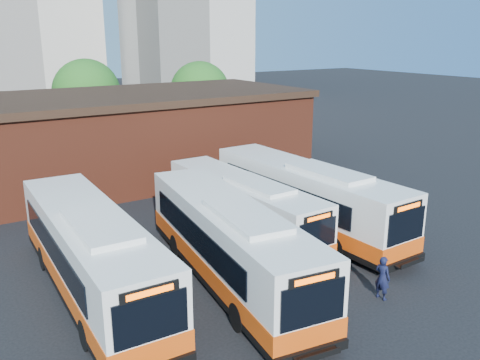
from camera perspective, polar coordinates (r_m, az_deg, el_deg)
ground at (r=23.19m, az=3.78°, el=-11.10°), size 220.00×220.00×0.00m
bus_west at (r=22.07m, az=-16.33°, el=-8.29°), size 3.19×13.96×3.78m
bus_midwest at (r=22.29m, az=-1.18°, el=-7.39°), size 4.56×13.97×3.75m
bus_mideast at (r=27.39m, az=0.31°, el=-3.26°), size 2.89×12.36×3.35m
bus_east at (r=28.46m, az=7.42°, el=-2.20°), size 3.36×14.08×3.81m
transit_worker at (r=22.02m, az=15.71°, el=-10.52°), size 0.55×0.75×1.88m
depot_building at (r=39.27m, az=-13.68°, el=4.84°), size 28.60×12.60×6.40m
tree_mid at (r=52.84m, az=-16.83°, el=9.38°), size 6.56×6.56×8.36m
tree_east at (r=54.20m, az=-4.52°, el=9.88°), size 6.24×6.24×7.96m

